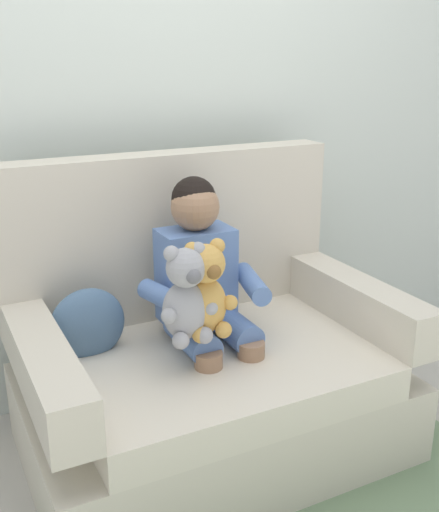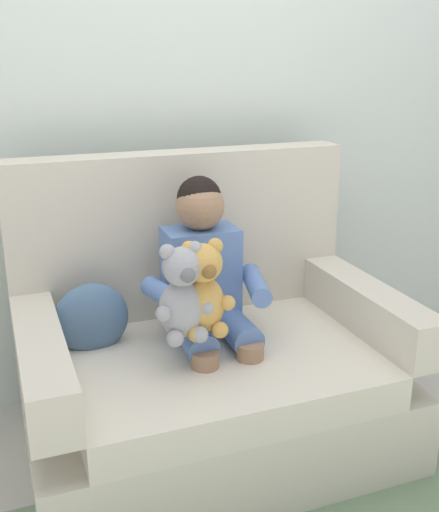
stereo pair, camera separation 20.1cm
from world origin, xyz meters
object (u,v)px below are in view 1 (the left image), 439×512
at_px(plush_honey, 206,292).
at_px(throw_pillow, 88,325).
at_px(armchair, 206,364).
at_px(seated_child, 205,284).
at_px(plush_grey, 186,296).

xyz_separation_m(plush_honey, throw_pillow, (-0.32, 0.26, -0.16)).
bearing_deg(armchair, throw_pillow, 165.37).
height_order(armchair, seated_child, armchair).
distance_m(plush_honey, plush_grey, 0.07).
distance_m(plush_grey, throw_pillow, 0.40).
distance_m(seated_child, plush_grey, 0.24).
relative_size(seated_child, plush_honey, 2.57).
relative_size(plush_honey, throw_pillow, 1.23).
bearing_deg(plush_honey, seated_child, 87.66).
distance_m(armchair, plush_grey, 0.42).
bearing_deg(seated_child, plush_grey, -121.98).
xyz_separation_m(seated_child, throw_pillow, (-0.40, 0.10, -0.11)).
bearing_deg(plush_grey, seated_child, 42.17).
relative_size(armchair, seated_child, 1.59).
height_order(armchair, plush_honey, armchair).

